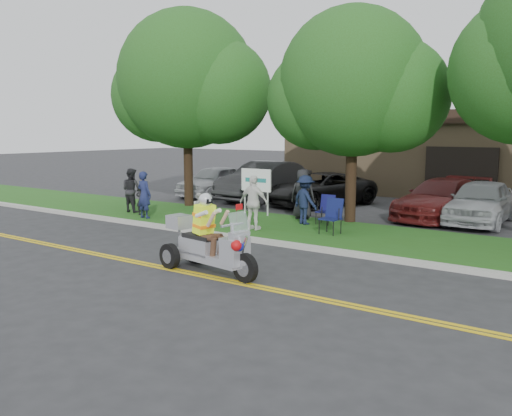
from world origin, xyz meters
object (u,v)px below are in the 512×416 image
Objects in this scene: spectator_adult_right at (254,203)px; spectator_adult_left at (144,195)px; lawn_chair_a at (332,214)px; lawn_chair_b at (326,208)px; parked_car_mid at (321,189)px; parked_car_far_left at (214,181)px; parked_car_right at (442,199)px; spectator_adult_mid at (132,190)px; parked_car_left at (264,181)px; trike_scooter at (207,245)px; parked_car_far_right at (481,202)px.

spectator_adult_left is at bearing 1.08° from spectator_adult_right.
lawn_chair_a is 1.66m from lawn_chair_b.
parked_car_mid is (-3.49, 5.75, -0.00)m from lawn_chair_a.
parked_car_far_left is 10.76m from parked_car_right.
parked_car_far_left is at bearing 151.89° from lawn_chair_a.
parked_car_far_left is 0.87× the size of parked_car_mid.
parked_car_left is (1.65, 6.30, -0.06)m from spectator_adult_mid.
parked_car_right is at bearing -2.90° from parked_car_left.
parked_car_right is (2.56, 3.81, 0.07)m from lawn_chair_b.
spectator_adult_left reaches higher than lawn_chair_b.
parked_car_left is at bearing -61.76° from spectator_adult_right.
spectator_adult_right is (-1.30, -2.23, 0.30)m from lawn_chair_b.
parked_car_mid is at bearing -177.74° from parked_car_right.
parked_car_far_left is (-2.52, 6.81, -0.19)m from spectator_adult_left.
lawn_chair_a is at bearing -176.52° from spectator_adult_mid.
lawn_chair_b is 0.19× the size of parked_car_right.
spectator_adult_right is (-1.83, 4.34, 0.32)m from trike_scooter.
lawn_chair_a is 2.40m from spectator_adult_right.
parked_car_right is at bearing 12.05° from parked_car_mid.
trike_scooter and spectator_adult_right have the same top height.
lawn_chair_a is at bearing -123.24° from parked_car_far_right.
parked_car_left reaches higher than lawn_chair_b.
parked_car_far_right reaches higher than lawn_chair_a.
parked_car_left is (2.75, 0.19, 0.13)m from parked_car_far_left.
parked_car_left is at bearing 126.99° from trike_scooter.
parked_car_right reaches higher than parked_car_mid.
lawn_chair_b is 9.22m from parked_car_far_left.
spectator_adult_right is (5.79, -0.34, 0.02)m from spectator_adult_mid.
lawn_chair_b is 0.22× the size of parked_car_far_left.
lawn_chair_a is 0.20× the size of parked_car_left.
parked_car_far_left is 5.63m from parked_car_mid.
trike_scooter reaches higher than lawn_chair_b.
spectator_adult_left is 7.01m from parked_car_left.
lawn_chair_b is at bearing -165.28° from spectator_adult_mid.
trike_scooter is 8.95m from spectator_adult_mid.
parked_car_right is at bearing -140.23° from spectator_adult_left.
lawn_chair_b is at bearing 103.10° from trike_scooter.
parked_car_far_left is (-8.72, 10.80, 0.11)m from trike_scooter.
spectator_adult_right is 0.38× the size of parked_car_far_right.
lawn_chair_b is 5.07m from parked_car_mid.
parked_car_left is (0.23, 7.01, -0.05)m from spectator_adult_left.
parked_car_mid is (-2.56, 4.37, 0.05)m from lawn_chair_b.
parked_car_right is 1.11× the size of parked_car_far_right.
parked_car_right is at bearing 75.89° from lawn_chair_a.
trike_scooter is at bearing -53.49° from parked_car_far_left.
parked_car_far_left is 12.15m from parked_car_far_right.
trike_scooter is 1.67× the size of spectator_adult_mid.
spectator_adult_right is at bearing -60.82° from parked_car_mid.
lawn_chair_a is at bearing -58.39° from lawn_chair_b.
parked_car_far_right is at bearing 39.33° from lawn_chair_b.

